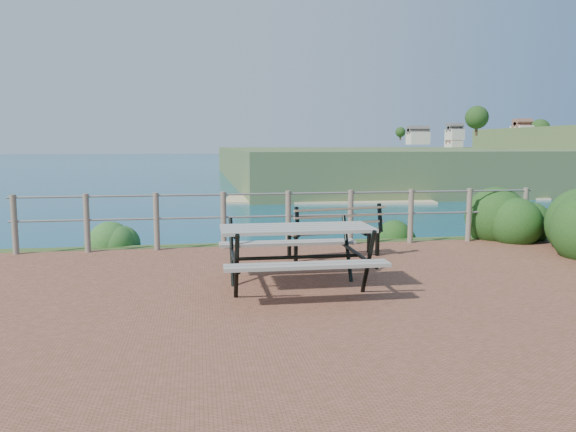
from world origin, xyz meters
TOP-DOWN VIEW (x-y plane):
  - ground at (0.00, 0.00)m, footprint 10.00×7.00m
  - ocean at (0.00, 200.00)m, footprint 1200.00×1200.00m
  - safety_railing at (0.00, 3.35)m, footprint 9.40×0.10m
  - picnic_table at (-0.37, 0.39)m, footprint 1.89×1.64m
  - park_bench at (0.58, 2.28)m, footprint 1.60×0.67m
  - shrub_right_edge at (4.52, 3.24)m, footprint 1.22×1.22m
  - shrub_lip_west at (-3.26, 4.21)m, footprint 0.85×0.85m
  - shrub_lip_east at (2.31, 4.23)m, footprint 0.72×0.72m

SIDE VIEW (x-z plane):
  - ground at x=0.00m, z-range -0.06..0.06m
  - ocean at x=0.00m, z-range 0.00..0.00m
  - shrub_right_edge at x=4.52m, z-range -0.87..0.87m
  - shrub_lip_west at x=-3.26m, z-range -0.31..0.31m
  - shrub_lip_east at x=2.31m, z-range -0.22..0.22m
  - picnic_table at x=-0.37m, z-range 0.11..0.91m
  - safety_railing at x=0.00m, z-range 0.07..1.07m
  - park_bench at x=0.58m, z-range 0.14..1.02m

